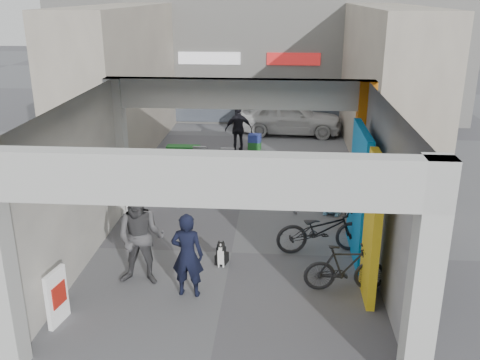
# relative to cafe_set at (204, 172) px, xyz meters

# --- Properties ---
(ground) EXTENTS (90.00, 90.00, 0.00)m
(ground) POSITION_rel_cafe_set_xyz_m (1.23, -4.48, -0.34)
(ground) COLOR #5A5B5F
(ground) RESTS_ON ground
(arcade_canopy) EXTENTS (6.40, 6.45, 6.40)m
(arcade_canopy) POSITION_rel_cafe_set_xyz_m (1.77, -5.30, 1.96)
(arcade_canopy) COLOR #B3B4AF
(arcade_canopy) RESTS_ON ground
(far_building) EXTENTS (18.00, 4.08, 8.00)m
(far_building) POSITION_rel_cafe_set_xyz_m (1.23, 9.51, 3.65)
(far_building) COLOR silver
(far_building) RESTS_ON ground
(plaza_bldg_left) EXTENTS (2.00, 9.00, 5.00)m
(plaza_bldg_left) POSITION_rel_cafe_set_xyz_m (-3.27, 3.02, 2.16)
(plaza_bldg_left) COLOR #B1A693
(plaza_bldg_left) RESTS_ON ground
(plaza_bldg_right) EXTENTS (2.00, 9.00, 5.00)m
(plaza_bldg_right) POSITION_rel_cafe_set_xyz_m (5.73, 3.02, 2.16)
(plaza_bldg_right) COLOR #B1A693
(plaza_bldg_right) RESTS_ON ground
(bollard_left) EXTENTS (0.09, 0.09, 0.92)m
(bollard_left) POSITION_rel_cafe_set_xyz_m (-0.43, -2.01, 0.12)
(bollard_left) COLOR gray
(bollard_left) RESTS_ON ground
(bollard_center) EXTENTS (0.09, 0.09, 0.91)m
(bollard_center) POSITION_rel_cafe_set_xyz_m (1.24, -1.93, 0.11)
(bollard_center) COLOR gray
(bollard_center) RESTS_ON ground
(bollard_right) EXTENTS (0.09, 0.09, 0.98)m
(bollard_right) POSITION_rel_cafe_set_xyz_m (2.68, -2.21, 0.14)
(bollard_right) COLOR gray
(bollard_right) RESTS_ON ground
(advert_board_near) EXTENTS (0.19, 0.56, 1.00)m
(advert_board_near) POSITION_rel_cafe_set_xyz_m (-1.52, -7.32, 0.16)
(advert_board_near) COLOR silver
(advert_board_near) RESTS_ON ground
(advert_board_far) EXTENTS (0.14, 0.56, 1.00)m
(advert_board_far) POSITION_rel_cafe_set_xyz_m (-1.52, -2.54, 0.16)
(advert_board_far) COLOR silver
(advert_board_far) RESTS_ON ground
(cafe_set) EXTENTS (1.61, 1.30, 0.97)m
(cafe_set) POSITION_rel_cafe_set_xyz_m (0.00, 0.00, 0.00)
(cafe_set) COLOR #ABACB1
(cafe_set) RESTS_ON ground
(produce_stand) EXTENTS (1.26, 0.68, 0.83)m
(produce_stand) POSITION_rel_cafe_set_xyz_m (-0.81, 0.92, -0.02)
(produce_stand) COLOR black
(produce_stand) RESTS_ON ground
(crate_stack) EXTENTS (0.48, 0.39, 0.56)m
(crate_stack) POSITION_rel_cafe_set_xyz_m (1.34, 3.70, -0.06)
(crate_stack) COLOR #175223
(crate_stack) RESTS_ON ground
(border_collie) EXTENTS (0.22, 0.42, 0.58)m
(border_collie) POSITION_rel_cafe_set_xyz_m (1.07, -5.05, -0.11)
(border_collie) COLOR black
(border_collie) RESTS_ON ground
(man_with_dog) EXTENTS (0.63, 0.43, 1.66)m
(man_with_dog) POSITION_rel_cafe_set_xyz_m (0.57, -6.24, 0.48)
(man_with_dog) COLOR black
(man_with_dog) RESTS_ON ground
(man_back_turned) EXTENTS (0.98, 0.77, 1.96)m
(man_back_turned) POSITION_rel_cafe_set_xyz_m (-0.40, -5.88, 0.63)
(man_back_turned) COLOR #444346
(man_back_turned) RESTS_ON ground
(man_elderly) EXTENTS (0.92, 0.73, 1.64)m
(man_elderly) POSITION_rel_cafe_set_xyz_m (3.64, -2.09, 0.47)
(man_elderly) COLOR #639EC2
(man_elderly) RESTS_ON ground
(man_crates) EXTENTS (1.04, 0.66, 1.65)m
(man_crates) POSITION_rel_cafe_set_xyz_m (0.77, 3.38, 0.48)
(man_crates) COLOR black
(man_crates) RESTS_ON ground
(bicycle_front) EXTENTS (2.10, 1.08, 1.05)m
(bicycle_front) POSITION_rel_cafe_set_xyz_m (3.19, -4.27, 0.18)
(bicycle_front) COLOR black
(bicycle_front) RESTS_ON ground
(bicycle_rear) EXTENTS (1.60, 0.56, 0.95)m
(bicycle_rear) POSITION_rel_cafe_set_xyz_m (3.53, -5.87, 0.13)
(bicycle_rear) COLOR black
(bicycle_rear) RESTS_ON ground
(white_van) EXTENTS (4.24, 1.92, 1.41)m
(white_van) POSITION_rel_cafe_set_xyz_m (2.61, 6.02, 0.36)
(white_van) COLOR silver
(white_van) RESTS_ON ground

